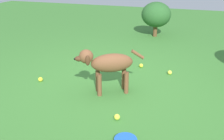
{
  "coord_description": "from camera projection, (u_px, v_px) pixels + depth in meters",
  "views": [
    {
      "loc": [
        1.0,
        -3.11,
        1.6
      ],
      "look_at": [
        0.06,
        -0.15,
        0.32
      ],
      "focal_mm": 41.7,
      "sensor_mm": 36.0,
      "label": 1
    }
  ],
  "objects": [
    {
      "name": "tennis_ball_2",
      "position": [
        170.0,
        72.0,
        4.0
      ],
      "size": [
        0.07,
        0.07,
        0.07
      ],
      "primitive_type": "sphere",
      "color": "#D5D43F",
      "rests_on": "ground"
    },
    {
      "name": "ground",
      "position": [
        111.0,
        86.0,
        3.63
      ],
      "size": [
        14.0,
        14.0,
        0.0
      ],
      "primitive_type": "plane",
      "color": "#38722D"
    },
    {
      "name": "tennis_ball_0",
      "position": [
        117.0,
        117.0,
        2.85
      ],
      "size": [
        0.07,
        0.07,
        0.07
      ],
      "primitive_type": "sphere",
      "color": "#CFDD39",
      "rests_on": "ground"
    },
    {
      "name": "shrub_far",
      "position": [
        156.0,
        15.0,
        5.91
      ],
      "size": [
        0.67,
        0.6,
        0.79
      ],
      "color": "brown",
      "rests_on": "ground"
    },
    {
      "name": "tennis_ball_3",
      "position": [
        40.0,
        79.0,
        3.77
      ],
      "size": [
        0.07,
        0.07,
        0.07
      ],
      "primitive_type": "sphere",
      "color": "yellow",
      "rests_on": "ground"
    },
    {
      "name": "tennis_ball_4",
      "position": [
        124.0,
        62.0,
        4.42
      ],
      "size": [
        0.07,
        0.07,
        0.07
      ],
      "primitive_type": "sphere",
      "color": "#CCD63A",
      "rests_on": "ground"
    },
    {
      "name": "tennis_ball_1",
      "position": [
        141.0,
        66.0,
        4.27
      ],
      "size": [
        0.07,
        0.07,
        0.07
      ],
      "primitive_type": "sphere",
      "color": "yellow",
      "rests_on": "ground"
    },
    {
      "name": "dog",
      "position": [
        108.0,
        64.0,
        3.32
      ],
      "size": [
        0.81,
        0.5,
        0.61
      ],
      "rotation": [
        0.0,
        0.0,
        3.65
      ],
      "color": "brown",
      "rests_on": "ground"
    }
  ]
}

